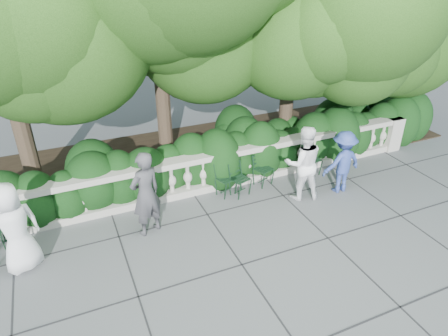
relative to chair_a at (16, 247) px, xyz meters
name	(u,v)px	position (x,y,z in m)	size (l,w,h in m)	color
ground	(243,229)	(4.48, -1.30, 0.00)	(90.00, 90.00, 0.00)	#4C4F53
balustrade	(211,172)	(4.48, 0.50, 0.49)	(12.00, 0.44, 1.00)	#9E998E
shrub_hedge	(195,168)	(4.48, 1.70, 0.00)	(15.00, 2.60, 1.70)	black
tree_canopy	(214,13)	(5.16, 1.89, 3.96)	(15.04, 6.52, 6.78)	#3F3023
chair_a	(16,247)	(0.00, 0.00, 0.00)	(0.44, 0.48, 0.84)	black
chair_c	(230,197)	(4.76, -0.03, 0.00)	(0.44, 0.48, 0.84)	black
chair_d	(244,197)	(5.06, -0.18, 0.00)	(0.44, 0.48, 0.84)	black
chair_e	(267,186)	(5.82, 0.04, 0.00)	(0.44, 0.48, 0.84)	black
chair_f	(314,177)	(7.21, -0.02, 0.00)	(0.44, 0.48, 0.84)	black
person_businessman	(15,228)	(0.20, -0.69, 0.90)	(0.88, 0.57, 1.80)	white
person_woman_grey	(146,194)	(2.63, -0.57, 0.94)	(0.69, 0.45, 1.88)	#3E3E43
person_casual_man	(303,163)	(6.32, -0.69, 0.92)	(0.89, 0.70, 1.84)	white
person_older_blue	(342,162)	(7.37, -0.83, 0.79)	(1.02, 0.59, 1.59)	#2E418A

